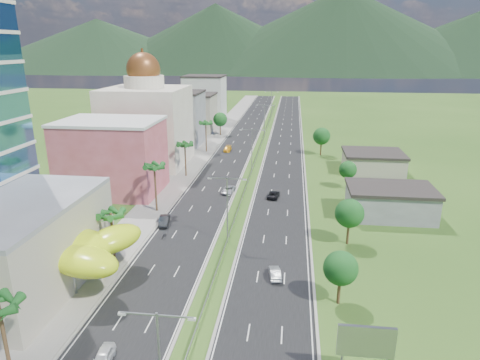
% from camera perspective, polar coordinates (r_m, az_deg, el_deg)
% --- Properties ---
extents(ground, '(500.00, 500.00, 0.00)m').
position_cam_1_polar(ground, '(60.60, -3.12, -12.43)').
color(ground, '#2D5119').
rests_on(ground, ground).
extents(road_left, '(11.00, 260.00, 0.04)m').
position_cam_1_polar(road_left, '(145.84, 0.15, 5.54)').
color(road_left, black).
rests_on(road_left, ground).
extents(road_right, '(11.00, 260.00, 0.04)m').
position_cam_1_polar(road_right, '(144.84, 6.08, 5.36)').
color(road_right, black).
rests_on(road_right, ground).
extents(sidewalk_left, '(7.00, 260.00, 0.12)m').
position_cam_1_polar(sidewalk_left, '(147.25, -3.54, 5.64)').
color(sidewalk_left, gray).
rests_on(sidewalk_left, ground).
extents(median_guardrail, '(0.10, 216.06, 0.76)m').
position_cam_1_polar(median_guardrail, '(127.49, 2.53, 4.05)').
color(median_guardrail, gray).
rests_on(median_guardrail, ground).
extents(streetlight_median_a, '(6.04, 0.25, 11.00)m').
position_cam_1_polar(streetlight_median_a, '(36.78, -10.67, -22.48)').
color(streetlight_median_a, gray).
rests_on(streetlight_median_a, ground).
extents(streetlight_median_b, '(6.04, 0.25, 11.00)m').
position_cam_1_polar(streetlight_median_b, '(66.66, -1.72, -3.12)').
color(streetlight_median_b, gray).
rests_on(streetlight_median_b, ground).
extents(streetlight_median_c, '(6.04, 0.25, 11.00)m').
position_cam_1_polar(streetlight_median_c, '(104.76, 1.60, 4.54)').
color(streetlight_median_c, gray).
rests_on(streetlight_median_c, ground).
extents(streetlight_median_d, '(6.04, 0.25, 11.00)m').
position_cam_1_polar(streetlight_median_d, '(148.83, 3.29, 8.39)').
color(streetlight_median_d, gray).
rests_on(streetlight_median_d, ground).
extents(streetlight_median_e, '(6.04, 0.25, 11.00)m').
position_cam_1_polar(streetlight_median_e, '(193.32, 4.22, 10.47)').
color(streetlight_median_e, gray).
rests_on(streetlight_median_e, ground).
extents(lime_canopy, '(18.00, 15.00, 7.40)m').
position_cam_1_polar(lime_canopy, '(61.51, -22.76, -8.17)').
color(lime_canopy, '#CAE916').
rests_on(lime_canopy, ground).
extents(pink_shophouse, '(20.00, 15.00, 15.00)m').
position_cam_1_polar(pink_shophouse, '(94.49, -16.67, 2.84)').
color(pink_shophouse, '#B74B4F').
rests_on(pink_shophouse, ground).
extents(domed_building, '(20.00, 20.00, 28.70)m').
position_cam_1_polar(domed_building, '(114.66, -12.32, 7.63)').
color(domed_building, beige).
rests_on(domed_building, ground).
extents(midrise_grey, '(16.00, 15.00, 16.00)m').
position_cam_1_polar(midrise_grey, '(138.44, -8.47, 8.07)').
color(midrise_grey, gray).
rests_on(midrise_grey, ground).
extents(midrise_beige, '(16.00, 15.00, 13.00)m').
position_cam_1_polar(midrise_beige, '(159.73, -6.36, 8.85)').
color(midrise_beige, '#B2A693').
rests_on(midrise_beige, ground).
extents(midrise_white, '(16.00, 15.00, 18.00)m').
position_cam_1_polar(midrise_white, '(181.65, -4.71, 10.72)').
color(midrise_white, silver).
rests_on(midrise_white, ground).
extents(billboard, '(5.20, 0.35, 6.20)m').
position_cam_1_polar(billboard, '(43.02, 16.45, -20.15)').
color(billboard, gray).
rests_on(billboard, ground).
extents(shed_near, '(15.00, 10.00, 5.00)m').
position_cam_1_polar(shed_near, '(83.54, 19.34, -2.91)').
color(shed_near, gray).
rests_on(shed_near, ground).
extents(shed_far, '(14.00, 12.00, 4.40)m').
position_cam_1_polar(shed_far, '(112.13, 17.29, 2.22)').
color(shed_far, '#B2A693').
rests_on(shed_far, ground).
extents(palm_tree_b, '(3.60, 3.60, 8.10)m').
position_cam_1_polar(palm_tree_b, '(63.60, -16.83, -4.64)').
color(palm_tree_b, '#47301C').
rests_on(palm_tree_b, ground).
extents(palm_tree_c, '(3.60, 3.60, 9.60)m').
position_cam_1_polar(palm_tree_c, '(80.79, -11.36, 1.56)').
color(palm_tree_c, '#47301C').
rests_on(palm_tree_c, ground).
extents(palm_tree_d, '(3.60, 3.60, 8.60)m').
position_cam_1_polar(palm_tree_d, '(102.40, -7.36, 4.56)').
color(palm_tree_d, '#47301C').
rests_on(palm_tree_d, ground).
extents(palm_tree_e, '(3.60, 3.60, 9.40)m').
position_cam_1_polar(palm_tree_e, '(126.13, -4.59, 7.44)').
color(palm_tree_e, '#47301C').
rests_on(palm_tree_e, ground).
extents(leafy_tree_lfar, '(4.90, 4.90, 8.05)m').
position_cam_1_polar(leafy_tree_lfar, '(150.81, -2.66, 8.07)').
color(leafy_tree_lfar, '#47301C').
rests_on(leafy_tree_lfar, ground).
extents(leafy_tree_ra, '(4.20, 4.20, 6.90)m').
position_cam_1_polar(leafy_tree_ra, '(53.50, 13.27, -11.39)').
color(leafy_tree_ra, '#47301C').
rests_on(leafy_tree_ra, ground).
extents(leafy_tree_rb, '(4.55, 4.55, 7.47)m').
position_cam_1_polar(leafy_tree_rb, '(69.03, 14.39, -4.34)').
color(leafy_tree_rb, '#47301C').
rests_on(leafy_tree_rb, ground).
extents(leafy_tree_rc, '(3.85, 3.85, 6.33)m').
position_cam_1_polar(leafy_tree_rc, '(96.02, 14.19, 1.34)').
color(leafy_tree_rc, '#47301C').
rests_on(leafy_tree_rc, ground).
extents(leafy_tree_rd, '(4.90, 4.90, 8.05)m').
position_cam_1_polar(leafy_tree_rd, '(124.40, 10.82, 5.76)').
color(leafy_tree_rd, '#47301C').
rests_on(leafy_tree_rd, ground).
extents(mountain_ridge, '(860.00, 140.00, 90.00)m').
position_cam_1_polar(mountain_ridge, '(505.08, 13.14, 13.62)').
color(mountain_ridge, black).
rests_on(mountain_ridge, ground).
extents(car_white_near_left, '(2.06, 4.23, 1.39)m').
position_cam_1_polar(car_white_near_left, '(47.70, -17.78, -21.63)').
color(car_white_near_left, silver).
rests_on(car_white_near_left, road_left).
extents(car_dark_left, '(2.30, 4.73, 1.50)m').
position_cam_1_polar(car_dark_left, '(76.64, -10.09, -5.37)').
color(car_dark_left, black).
rests_on(car_dark_left, road_left).
extents(car_silver_mid_left, '(2.72, 5.02, 1.34)m').
position_cam_1_polar(car_silver_mid_left, '(91.51, -1.57, -1.32)').
color(car_silver_mid_left, '#A7A8AF').
rests_on(car_silver_mid_left, road_left).
extents(car_yellow_far_left, '(2.02, 4.80, 1.39)m').
position_cam_1_polar(car_yellow_far_left, '(128.07, -1.67, 4.18)').
color(car_yellow_far_left, gold).
rests_on(car_yellow_far_left, road_left).
extents(car_silver_right, '(2.01, 4.18, 1.32)m').
position_cam_1_polar(car_silver_right, '(59.58, 4.67, -12.25)').
color(car_silver_right, '#A9ADB1').
rests_on(car_silver_right, road_right).
extents(car_dark_far_right, '(2.69, 4.86, 1.29)m').
position_cam_1_polar(car_dark_far_right, '(89.00, 4.48, -1.94)').
color(car_dark_far_right, black).
rests_on(car_dark_far_right, road_right).
extents(motorcycle, '(0.81, 1.88, 1.16)m').
position_cam_1_polar(motorcycle, '(71.63, -10.05, -7.19)').
color(motorcycle, black).
rests_on(motorcycle, road_left).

